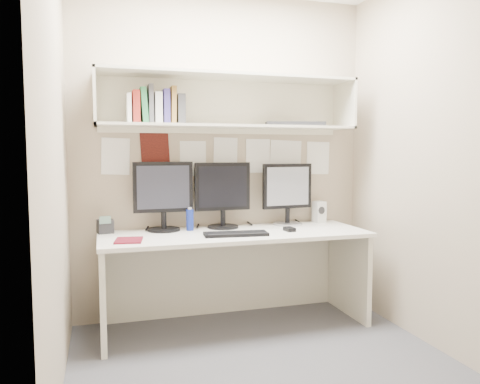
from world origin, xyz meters
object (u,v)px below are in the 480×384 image
object	(u,v)px
monitor_center	(223,193)
monitor_right	(287,192)
desk	(235,279)
keyboard	(236,234)
monitor_left	(163,194)
speaker	(319,212)
maroon_notebook	(129,240)
desk_phone	(105,226)

from	to	relation	value
monitor_center	monitor_right	bearing A→B (deg)	-0.28
desk	monitor_right	size ratio (longest dim) A/B	3.95
monitor_right	keyboard	distance (m)	0.71
monitor_left	keyboard	distance (m)	0.65
monitor_left	monitor_center	xyz separation A→B (m)	(0.47, 0.00, -0.00)
speaker	maroon_notebook	bearing A→B (deg)	-177.17
monitor_left	monitor_right	xyz separation A→B (m)	(1.02, 0.00, -0.01)
monitor_right	keyboard	bearing A→B (deg)	-151.53
monitor_right	maroon_notebook	bearing A→B (deg)	-169.51
desk	monitor_center	size ratio (longest dim) A/B	3.85
monitor_right	desk_phone	world-z (taller)	monitor_right
monitor_left	monitor_center	size ratio (longest dim) A/B	1.02
monitor_center	maroon_notebook	size ratio (longest dim) A/B	2.39
monitor_right	speaker	world-z (taller)	monitor_right
keyboard	monitor_center	bearing A→B (deg)	96.40
monitor_center	monitor_right	size ratio (longest dim) A/B	1.03
monitor_right	speaker	bearing A→B (deg)	2.44
keyboard	maroon_notebook	distance (m)	0.76
monitor_right	speaker	xyz separation A→B (m)	(0.31, 0.04, -0.18)
monitor_right	monitor_center	bearing A→B (deg)	175.09
monitor_center	keyboard	world-z (taller)	monitor_center
desk	speaker	xyz separation A→B (m)	(0.83, 0.26, 0.45)
desk_phone	speaker	bearing A→B (deg)	-10.89
monitor_left	monitor_right	bearing A→B (deg)	-0.14
speaker	desk_phone	size ratio (longest dim) A/B	1.35
desk_phone	keyboard	bearing A→B (deg)	-34.10
speaker	desk	bearing A→B (deg)	-173.65
desk	maroon_notebook	world-z (taller)	maroon_notebook
monitor_center	desk_phone	distance (m)	0.93
monitor_left	keyboard	xyz separation A→B (m)	(0.47, -0.36, -0.27)
speaker	desk_phone	bearing A→B (deg)	170.02
monitor_center	monitor_right	world-z (taller)	monitor_center
keyboard	maroon_notebook	xyz separation A→B (m)	(-0.76, 0.00, -0.01)
monitor_center	keyboard	distance (m)	0.45
desk	monitor_center	world-z (taller)	monitor_center
desk	maroon_notebook	size ratio (longest dim) A/B	9.20
keyboard	desk	bearing A→B (deg)	82.30
desk	maroon_notebook	xyz separation A→B (m)	(-0.79, -0.14, 0.37)
desk	desk_phone	size ratio (longest dim) A/B	14.89
monitor_left	monitor_center	world-z (taller)	monitor_left
monitor_left	desk_phone	distance (m)	0.49
desk	monitor_center	bearing A→B (deg)	99.93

